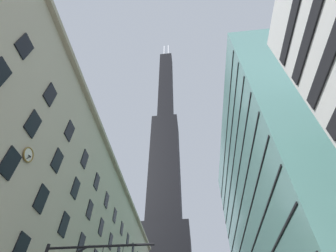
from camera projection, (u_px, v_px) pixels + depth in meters
dark_skyscraper at (165, 191)px, 123.00m from camera, size 22.37×22.37×229.51m
glass_office_midrise at (297, 210)px, 44.40m from camera, size 19.89×48.21×46.12m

